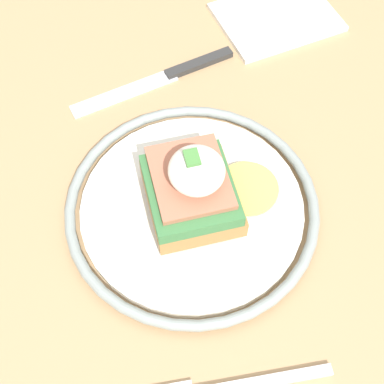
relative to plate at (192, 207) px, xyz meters
The scene contains 5 objects.
dining_table 0.13m from the plate, 147.43° to the right, with size 1.14×0.76×0.77m.
plate is the anchor object (origin of this frame).
sandwich 0.03m from the plate, 104.90° to the right, with size 0.09×0.12×0.08m.
knife 0.17m from the plate, ahead, with size 0.06×0.19×0.01m.
napkin 0.28m from the plate, 35.07° to the right, with size 0.10×0.14×0.01m, color white.
Camera 1 is at (-0.21, 0.08, 1.21)m, focal length 50.00 mm.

